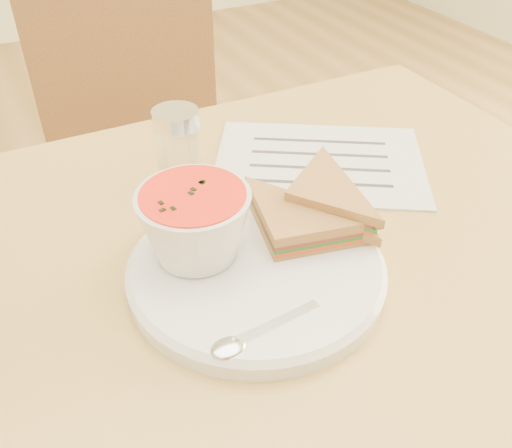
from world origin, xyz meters
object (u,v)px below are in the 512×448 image
plate (256,271)px  soup_bowl (195,228)px  chair_far (141,180)px  condiment_shaker (178,148)px

plate → soup_bowl: soup_bowl is taller
chair_far → condiment_shaker: 0.59m
chair_far → condiment_shaker: bearing=95.7°
plate → chair_far: bearing=85.0°
chair_far → plate: (-0.06, -0.67, 0.30)m
chair_far → soup_bowl: (-0.11, -0.63, 0.35)m
soup_bowl → condiment_shaker: (0.04, 0.16, -0.00)m
plate → soup_bowl: bearing=142.1°
plate → condiment_shaker: (-0.01, 0.19, 0.04)m
soup_bowl → plate: bearing=-37.9°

